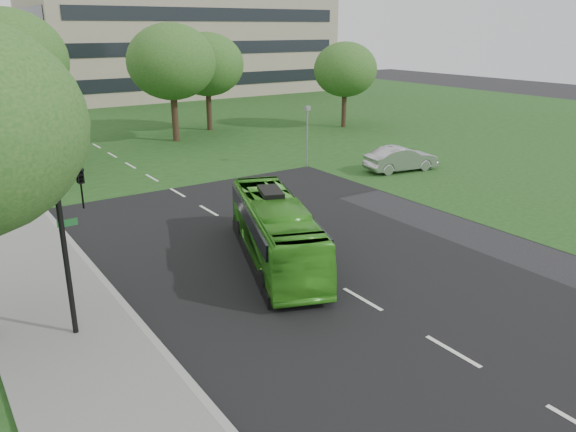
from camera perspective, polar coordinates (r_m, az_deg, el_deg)
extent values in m
plane|color=black|center=(21.34, 4.00, -6.43)|extent=(160.00, 160.00, 0.00)
cube|color=black|center=(38.23, -14.73, 4.40)|extent=(14.00, 120.00, 0.01)
cube|color=black|center=(32.80, -11.16, 2.34)|extent=(80.00, 12.00, 0.01)
cube|color=silver|center=(33.69, -11.84, 2.75)|extent=(0.15, 90.00, 0.01)
cube|color=gray|center=(14.41, -6.85, -19.96)|extent=(0.25, 60.00, 0.15)
cube|color=#1D4115|center=(62.00, -22.72, 8.89)|extent=(120.00, 60.00, 0.01)
cube|color=gray|center=(84.39, -10.89, 20.72)|extent=(40.00, 20.00, 25.00)
cylinder|color=black|center=(42.37, -25.80, 7.14)|extent=(0.57, 0.57, 3.82)
ellipsoid|color=#22541C|center=(41.82, -26.79, 13.91)|extent=(7.85, 7.85, 6.68)
cylinder|color=black|center=(47.77, -11.39, 9.58)|extent=(0.54, 0.54, 3.56)
ellipsoid|color=#22541C|center=(47.29, -11.76, 15.10)|extent=(7.08, 7.08, 6.01)
cylinder|color=black|center=(52.62, -8.01, 10.40)|extent=(0.49, 0.49, 3.25)
ellipsoid|color=#22541C|center=(52.19, -8.23, 15.00)|extent=(6.53, 6.53, 5.55)
cylinder|color=black|center=(54.04, 5.70, 10.55)|extent=(0.45, 0.45, 2.97)
ellipsoid|color=#22541C|center=(53.64, 5.83, 14.59)|extent=(5.84, 5.84, 4.96)
imported|color=green|center=(22.49, -1.27, -1.50)|extent=(5.24, 9.39, 2.57)
imported|color=#ABAAB0|center=(37.77, 11.41, 5.72)|extent=(5.12, 2.52, 1.62)
cylinder|color=black|center=(17.63, -21.74, -3.21)|extent=(0.16, 0.16, 5.73)
cylinder|color=black|center=(17.04, -21.35, 4.23)|extent=(0.80, 0.09, 0.09)
imported|color=black|center=(17.24, -20.21, 2.54)|extent=(0.22, 0.25, 1.15)
cube|color=#195926|center=(17.40, -21.50, -0.65)|extent=(0.57, 0.05, 0.21)
cylinder|color=gray|center=(38.16, 1.95, 7.90)|extent=(0.11, 0.11, 3.82)
cube|color=gray|center=(37.83, 1.98, 10.89)|extent=(0.41, 0.38, 0.29)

